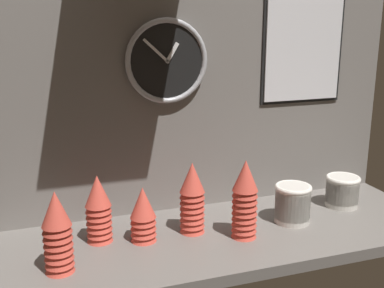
# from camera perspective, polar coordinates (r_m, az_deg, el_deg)

# --- Properties ---
(ground_plane) EXTENTS (1.60, 0.56, 0.04)m
(ground_plane) POSITION_cam_1_polar(r_m,az_deg,el_deg) (1.74, 3.74, -10.83)
(ground_plane) COLOR slate
(wall_tiled_back) EXTENTS (1.60, 0.03, 1.05)m
(wall_tiled_back) POSITION_cam_1_polar(r_m,az_deg,el_deg) (1.82, 0.80, 8.34)
(wall_tiled_back) COLOR slate
(wall_tiled_back) RESTS_ON ground_plane
(cup_stack_center) EXTENTS (0.09, 0.09, 0.25)m
(cup_stack_center) POSITION_cam_1_polar(r_m,az_deg,el_deg) (1.67, 0.03, -6.39)
(cup_stack_center) COLOR #DB4C3D
(cup_stack_center) RESTS_ON ground_plane
(cup_stack_center_left) EXTENTS (0.09, 0.09, 0.19)m
(cup_stack_center_left) POSITION_cam_1_polar(r_m,az_deg,el_deg) (1.63, -5.82, -8.29)
(cup_stack_center_left) COLOR #DB4C3D
(cup_stack_center_left) RESTS_ON ground_plane
(cup_stack_left) EXTENTS (0.09, 0.09, 0.23)m
(cup_stack_left) POSITION_cam_1_polar(r_m,az_deg,el_deg) (1.64, -11.03, -7.54)
(cup_stack_left) COLOR #DB4C3D
(cup_stack_left) RESTS_ON ground_plane
(cup_stack_far_left) EXTENTS (0.09, 0.09, 0.25)m
(cup_stack_far_left) POSITION_cam_1_polar(r_m,az_deg,el_deg) (1.48, -15.67, -10.03)
(cup_stack_far_left) COLOR #DB4C3D
(cup_stack_far_left) RESTS_ON ground_plane
(cup_stack_center_right) EXTENTS (0.09, 0.09, 0.28)m
(cup_stack_center_right) POSITION_cam_1_polar(r_m,az_deg,el_deg) (1.64, 6.28, -6.51)
(cup_stack_center_right) COLOR #DB4C3D
(cup_stack_center_right) RESTS_ON ground_plane
(bowl_stack_right) EXTENTS (0.13, 0.13, 0.14)m
(bowl_stack_right) POSITION_cam_1_polar(r_m,az_deg,el_deg) (1.81, 11.84, -6.83)
(bowl_stack_right) COLOR beige
(bowl_stack_right) RESTS_ON ground_plane
(bowl_stack_far_right) EXTENTS (0.13, 0.13, 0.12)m
(bowl_stack_far_right) POSITION_cam_1_polar(r_m,az_deg,el_deg) (2.01, 17.39, -5.26)
(bowl_stack_far_right) COLOR beige
(bowl_stack_far_right) RESTS_ON ground_plane
(wall_clock) EXTENTS (0.31, 0.03, 0.31)m
(wall_clock) POSITION_cam_1_polar(r_m,az_deg,el_deg) (1.75, -3.01, 9.79)
(wall_clock) COLOR black
(menu_board) EXTENTS (0.36, 0.01, 0.62)m
(menu_board) POSITION_cam_1_polar(r_m,az_deg,el_deg) (1.98, 13.21, 13.62)
(menu_board) COLOR black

